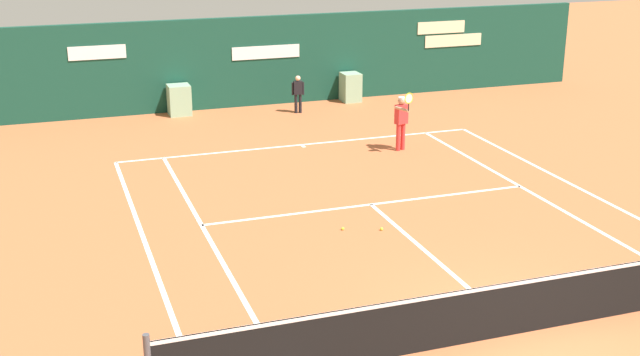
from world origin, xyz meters
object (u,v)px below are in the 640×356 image
(ball_kid_left_post, at_px, (298,92))
(player_on_baseline, at_px, (402,118))
(tennis_ball_by_sideline, at_px, (343,229))
(tennis_ball_near_service_line, at_px, (382,229))

(ball_kid_left_post, bearing_deg, player_on_baseline, 114.74)
(player_on_baseline, height_order, ball_kid_left_post, player_on_baseline)
(ball_kid_left_post, xyz_separation_m, tennis_ball_by_sideline, (-2.26, -10.29, -0.69))
(ball_kid_left_post, distance_m, tennis_ball_by_sideline, 10.55)
(ball_kid_left_post, xyz_separation_m, tennis_ball_near_service_line, (-1.48, -10.58, -0.69))
(tennis_ball_by_sideline, xyz_separation_m, tennis_ball_near_service_line, (0.78, -0.29, 0.00))
(tennis_ball_by_sideline, relative_size, tennis_ball_near_service_line, 1.00)
(player_on_baseline, distance_m, ball_kid_left_post, 5.37)
(player_on_baseline, distance_m, tennis_ball_by_sideline, 6.37)
(player_on_baseline, bearing_deg, tennis_ball_near_service_line, 44.52)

